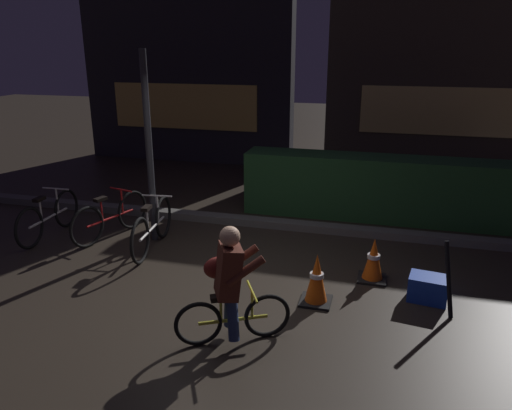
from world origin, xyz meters
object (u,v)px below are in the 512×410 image
object	(u,v)px
traffic_cone_near	(317,279)
closed_umbrella	(449,279)
street_post	(149,150)
blue_crate	(428,288)
parked_bike_left_mid	(111,217)
parked_bike_center_left	(152,227)
traffic_cone_far	(373,260)
parked_bike_leftmost	(49,217)
cyclist	(230,284)

from	to	relation	value
traffic_cone_near	closed_umbrella	bearing A→B (deg)	5.96
street_post	blue_crate	distance (m)	4.25
parked_bike_left_mid	traffic_cone_near	bearing A→B (deg)	-93.85
street_post	parked_bike_center_left	xyz separation A→B (m)	(0.15, -0.35, -1.07)
street_post	traffic_cone_far	bearing A→B (deg)	-9.14
traffic_cone_near	parked_bike_leftmost	bearing A→B (deg)	167.28
cyclist	parked_bike_leftmost	bearing A→B (deg)	123.61
parked_bike_left_mid	blue_crate	size ratio (longest dim) A/B	3.43
street_post	parked_bike_center_left	size ratio (longest dim) A/B	1.74
parked_bike_leftmost	blue_crate	xyz separation A→B (m)	(5.59, -0.58, -0.18)
parked_bike_leftmost	parked_bike_left_mid	distance (m)	0.97
traffic_cone_far	closed_umbrella	distance (m)	1.04
traffic_cone_near	street_post	bearing A→B (deg)	154.25
traffic_cone_far	parked_bike_leftmost	bearing A→B (deg)	177.59
parked_bike_leftmost	street_post	bearing A→B (deg)	-80.81
street_post	blue_crate	size ratio (longest dim) A/B	6.42
parked_bike_center_left	traffic_cone_far	bearing A→B (deg)	-99.78
parked_bike_left_mid	blue_crate	bearing A→B (deg)	-84.06
parked_bike_leftmost	parked_bike_left_mid	bearing A→B (deg)	-77.81
blue_crate	parked_bike_left_mid	bearing A→B (deg)	170.08
cyclist	traffic_cone_far	bearing A→B (deg)	24.89
closed_umbrella	street_post	bearing A→B (deg)	49.49
parked_bike_left_mid	street_post	bearing A→B (deg)	-67.03
blue_crate	cyclist	distance (m)	2.47
blue_crate	closed_umbrella	xyz separation A→B (m)	(0.17, -0.25, 0.26)
parked_bike_center_left	cyclist	bearing A→B (deg)	-143.30
parked_bike_leftmost	parked_bike_left_mid	xyz separation A→B (m)	(0.94, 0.24, -0.00)
closed_umbrella	blue_crate	bearing A→B (deg)	9.62
traffic_cone_far	traffic_cone_near	bearing A→B (deg)	-128.53
cyclist	closed_umbrella	world-z (taller)	cyclist
street_post	traffic_cone_far	world-z (taller)	street_post
parked_bike_leftmost	traffic_cone_far	world-z (taller)	parked_bike_leftmost
parked_bike_leftmost	traffic_cone_far	distance (m)	4.94
traffic_cone_far	parked_bike_left_mid	bearing A→B (deg)	173.65
cyclist	parked_bike_left_mid	bearing A→B (deg)	112.64
parked_bike_left_mid	cyclist	size ratio (longest dim) A/B	1.21
parked_bike_center_left	closed_umbrella	xyz separation A→B (m)	(3.98, -0.80, 0.07)
parked_bike_left_mid	traffic_cone_near	distance (m)	3.60
parked_bike_center_left	blue_crate	size ratio (longest dim) A/B	3.68
street_post	traffic_cone_far	distance (m)	3.54
parked_bike_center_left	parked_bike_leftmost	bearing A→B (deg)	82.68
parked_bike_leftmost	blue_crate	bearing A→B (deg)	-97.96
street_post	parked_bike_left_mid	xyz separation A→B (m)	(-0.69, -0.09, -1.08)
blue_crate	closed_umbrella	bearing A→B (deg)	-55.43
street_post	parked_bike_leftmost	bearing A→B (deg)	-168.74
traffic_cone_near	parked_bike_center_left	bearing A→B (deg)	159.55
parked_bike_center_left	blue_crate	distance (m)	3.86
parked_bike_leftmost	traffic_cone_near	world-z (taller)	parked_bike_leftmost
parked_bike_center_left	cyclist	distance (m)	2.67
parked_bike_leftmost	traffic_cone_near	bearing A→B (deg)	-104.79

